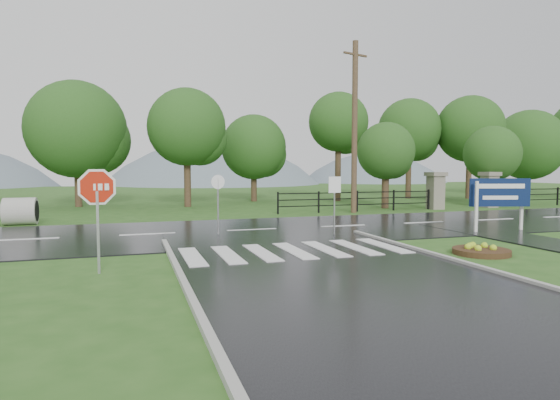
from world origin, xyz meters
name	(u,v)px	position (x,y,z in m)	size (l,w,h in m)	color
ground	(380,297)	(0.00, 0.00, 0.00)	(120.00, 120.00, 0.00)	#2A541C
main_road	(252,231)	(0.00, 10.00, 0.00)	(90.00, 8.00, 0.04)	black
walkway	(545,243)	(8.50, 4.00, 0.00)	(2.20, 11.00, 0.04)	black
crosswalk	(294,250)	(0.00, 5.00, 0.06)	(6.50, 2.80, 0.02)	silver
pillar_west	(436,190)	(13.00, 16.00, 1.18)	(1.00, 1.00, 2.24)	gray
pillar_east	(489,189)	(17.00, 16.00, 1.18)	(1.00, 1.00, 2.24)	gray
fence_west	(357,199)	(7.75, 16.00, 0.72)	(9.58, 0.08, 1.20)	black
hills	(186,283)	(3.49, 65.00, -15.54)	(102.00, 48.00, 48.00)	slate
treeline	(215,204)	(1.00, 24.00, 0.00)	(83.20, 5.20, 10.00)	#1E4A17
stop_sign	(97,196)	(-5.34, 3.84, 1.85)	(1.18, 0.12, 2.65)	#939399
estate_billboard	(500,195)	(9.14, 6.73, 1.44)	(2.32, 0.73, 2.10)	silver
flower_bed	(481,250)	(5.09, 3.05, 0.12)	(1.61, 1.61, 0.32)	#332111
reg_sign_small	(335,194)	(2.56, 7.74, 1.55)	(0.49, 0.06, 2.19)	#939399
reg_sign_round	(218,197)	(-1.51, 9.12, 1.42)	(0.52, 0.12, 2.25)	#939399
utility_pole_east	(355,126)	(7.28, 15.50, 4.78)	(1.63, 0.58, 9.41)	#473523
entrance_tree_left	(386,151)	(10.44, 17.50, 3.51)	(3.52, 3.52, 5.30)	#3D2B1C
entrance_tree_right	(492,154)	(18.49, 17.50, 3.42)	(3.68, 3.68, 5.28)	#3D2B1C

